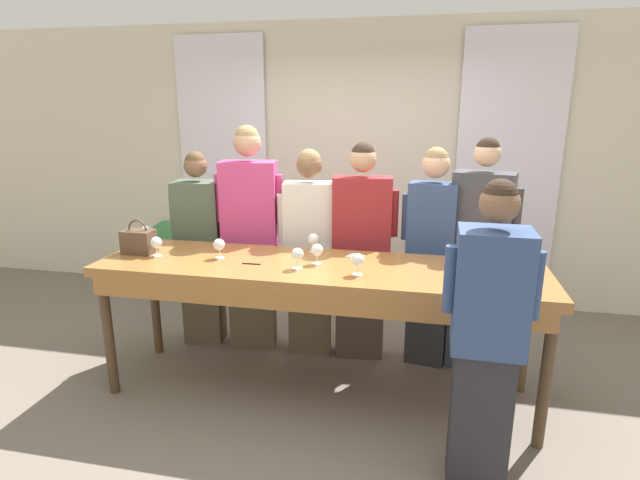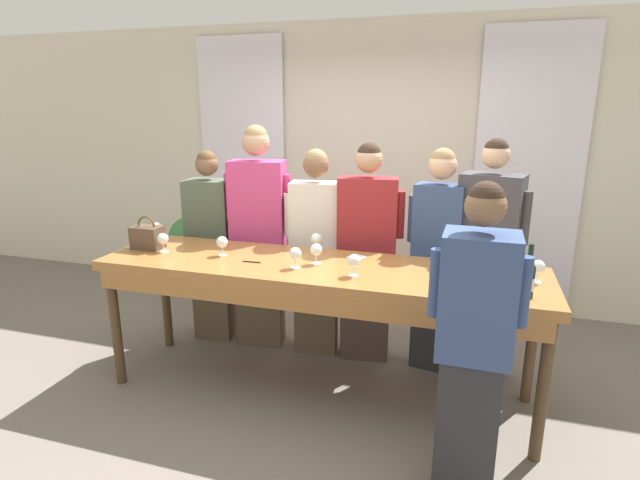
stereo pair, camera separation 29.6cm
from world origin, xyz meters
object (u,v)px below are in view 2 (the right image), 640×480
Objects in this scene: tasting_bar at (316,277)px; guest_navy_coat at (437,257)px; wine_glass_front_right at (316,250)px; guest_beige_cap at (486,261)px; handbag at (148,237)px; wine_glass_back_mid at (163,239)px; wine_bottle at (528,279)px; guest_cream_sweater at (316,251)px; wine_glass_front_mid at (316,239)px; potted_plant at (188,249)px; wine_glass_front_left at (354,261)px; wine_glass_center_mid at (157,228)px; guest_pink_top at (259,236)px; wine_glass_center_left at (222,243)px; host_pouring at (473,345)px; guest_olive_jacket at (212,246)px; wine_glass_back_left at (295,254)px; guest_striped_shirt at (367,252)px; wine_glass_center_right at (538,267)px.

guest_navy_coat is at bearing 40.06° from tasting_bar.
wine_glass_front_right is 0.08× the size of guest_beige_cap.
handbag is 0.17m from wine_glass_back_mid.
guest_cream_sweater is at bearing 150.58° from wine_bottle.
wine_glass_front_mid is 0.08× the size of guest_beige_cap.
wine_glass_front_left is at bearing -37.00° from potted_plant.
wine_glass_center_mid is 0.81m from guest_pink_top.
wine_bottle reaches higher than handbag.
wine_glass_center_mid is (-1.40, 0.26, 0.18)m from tasting_bar.
wine_glass_center_left is 1.91m from guest_beige_cap.
guest_beige_cap is (2.50, 0.37, -0.15)m from wine_glass_center_mid.
wine_glass_back_mid is at bearing 163.75° from host_pouring.
wine_glass_front_right is at bearing -72.51° from wine_glass_front_mid.
tasting_bar is 21.43× the size of wine_glass_center_left.
wine_glass_back_left is at bearing -35.12° from guest_olive_jacket.
tasting_bar is 0.66m from guest_cream_sweater.
wine_bottle is 0.17× the size of guest_beige_cap.
wine_glass_front_right is 1.00× the size of wine_glass_back_left.
guest_olive_jacket is (0.18, 0.60, -0.22)m from handbag.
wine_glass_center_mid is 0.08× the size of guest_striped_shirt.
tasting_bar is 1.33m from handbag.
wine_glass_front_mid and wine_glass_back_mid have the same top height.
wine_glass_front_left is at bearing -13.15° from wine_glass_center_mid.
tasting_bar is 0.23m from wine_glass_back_left.
wine_glass_front_left and wine_glass_center_mid have the same top height.
wine_bottle is 0.17× the size of guest_pink_top.
wine_glass_back_left is (-0.02, -0.39, -0.00)m from wine_glass_front_mid.
wine_glass_back_left is 0.81m from guest_striped_shirt.
handbag is 1.77× the size of wine_glass_back_mid.
guest_pink_top is at bearing 137.67° from tasting_bar.
guest_navy_coat is at bearing 9.71° from wine_glass_center_mid.
wine_bottle is at bearing 59.35° from host_pouring.
guest_pink_top is (0.63, 0.60, -0.10)m from handbag.
wine_glass_back_mid is 2.35m from guest_beige_cap.
guest_cream_sweater is at bearing -27.96° from potted_plant.
guest_cream_sweater is (0.51, 0.61, -0.19)m from wine_glass_center_left.
wine_glass_front_right is 0.65m from guest_cream_sweater.
guest_beige_cap reaches higher than host_pouring.
wine_glass_front_left is 2.90m from potted_plant.
guest_navy_coat reaches higher than guest_cream_sweater.
wine_glass_back_mid is 0.08× the size of guest_navy_coat.
guest_striped_shirt reaches higher than potted_plant.
wine_glass_front_mid is at bearing -34.05° from potted_plant.
handbag is at bearing -151.76° from guest_cream_sweater.
guest_pink_top is at bearing 27.38° from wine_glass_center_mid.
wine_glass_front_right is at bearing 169.44° from wine_bottle.
wine_glass_center_left is 0.78m from guest_olive_jacket.
wine_glass_back_left is at bearing -139.97° from guest_navy_coat.
handbag reaches higher than wine_glass_center_right.
tasting_bar is at bearing 1.12° from wine_glass_back_mid.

